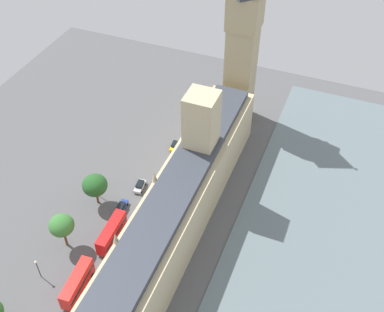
{
  "coord_description": "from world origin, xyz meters",
  "views": [
    {
      "loc": [
        -30.35,
        62.91,
        87.86
      ],
      "look_at": [
        1.0,
        -15.81,
        8.23
      ],
      "focal_mm": 44.35,
      "sensor_mm": 36.0,
      "label": 1
    }
  ],
  "objects_px": {
    "car_silver_far_end": "(140,186)",
    "street_lamp_slot_10": "(37,266)",
    "parliament_building": "(180,201)",
    "car_yellow_cab_midblock": "(175,146)",
    "plane_tree_corner": "(95,185)",
    "double_decker_bus_under_trees": "(112,233)",
    "double_decker_bus_opposite_hall": "(77,283)",
    "pedestrian_near_tower": "(191,139)",
    "street_lamp_by_river_gate": "(95,182)",
    "car_blue_kerbside": "(121,207)",
    "clock_tower": "(243,35)",
    "plane_tree_leading": "(62,226)"
  },
  "relations": [
    {
      "from": "car_silver_far_end",
      "to": "street_lamp_slot_10",
      "type": "height_order",
      "value": "street_lamp_slot_10"
    },
    {
      "from": "parliament_building",
      "to": "car_yellow_cab_midblock",
      "type": "xyz_separation_m",
      "value": [
        11.83,
        -23.83,
        -7.22
      ]
    },
    {
      "from": "parliament_building",
      "to": "plane_tree_corner",
      "type": "xyz_separation_m",
      "value": [
        21.46,
        1.3,
        -1.99
      ]
    },
    {
      "from": "double_decker_bus_under_trees",
      "to": "street_lamp_slot_10",
      "type": "xyz_separation_m",
      "value": [
        9.55,
        14.18,
        1.39
      ]
    },
    {
      "from": "parliament_building",
      "to": "car_yellow_cab_midblock",
      "type": "height_order",
      "value": "parliament_building"
    },
    {
      "from": "car_yellow_cab_midblock",
      "to": "double_decker_bus_opposite_hall",
      "type": "relative_size",
      "value": 0.41
    },
    {
      "from": "parliament_building",
      "to": "pedestrian_near_tower",
      "type": "height_order",
      "value": "parliament_building"
    },
    {
      "from": "street_lamp_by_river_gate",
      "to": "street_lamp_slot_10",
      "type": "distance_m",
      "value": 24.83
    },
    {
      "from": "car_blue_kerbside",
      "to": "street_lamp_by_river_gate",
      "type": "height_order",
      "value": "street_lamp_by_river_gate"
    },
    {
      "from": "car_yellow_cab_midblock",
      "to": "car_blue_kerbside",
      "type": "height_order",
      "value": "same"
    },
    {
      "from": "double_decker_bus_opposite_hall",
      "to": "street_lamp_slot_10",
      "type": "height_order",
      "value": "street_lamp_slot_10"
    },
    {
      "from": "parliament_building",
      "to": "double_decker_bus_under_trees",
      "type": "bearing_deg",
      "value": 38.26
    },
    {
      "from": "car_blue_kerbside",
      "to": "pedestrian_near_tower",
      "type": "height_order",
      "value": "car_blue_kerbside"
    },
    {
      "from": "car_silver_far_end",
      "to": "double_decker_bus_under_trees",
      "type": "relative_size",
      "value": 0.44
    },
    {
      "from": "double_decker_bus_under_trees",
      "to": "street_lamp_slot_10",
      "type": "bearing_deg",
      "value": 53.91
    },
    {
      "from": "street_lamp_by_river_gate",
      "to": "car_silver_far_end",
      "type": "bearing_deg",
      "value": -145.32
    },
    {
      "from": "clock_tower",
      "to": "plane_tree_corner",
      "type": "xyz_separation_m",
      "value": [
        21.08,
        45.2,
        -20.39
      ]
    },
    {
      "from": "parliament_building",
      "to": "car_blue_kerbside",
      "type": "distance_m",
      "value": 16.74
    },
    {
      "from": "pedestrian_near_tower",
      "to": "plane_tree_leading",
      "type": "relative_size",
      "value": 0.18
    },
    {
      "from": "parliament_building",
      "to": "double_decker_bus_opposite_hall",
      "type": "bearing_deg",
      "value": 61.54
    },
    {
      "from": "plane_tree_corner",
      "to": "street_lamp_slot_10",
      "type": "distance_m",
      "value": 22.96
    },
    {
      "from": "pedestrian_near_tower",
      "to": "double_decker_bus_opposite_hall",
      "type": "bearing_deg",
      "value": 179.91
    },
    {
      "from": "street_lamp_by_river_gate",
      "to": "double_decker_bus_opposite_hall",
      "type": "bearing_deg",
      "value": 111.82
    },
    {
      "from": "pedestrian_near_tower",
      "to": "plane_tree_leading",
      "type": "xyz_separation_m",
      "value": [
        12.91,
        43.21,
        6.11
      ]
    },
    {
      "from": "double_decker_bus_opposite_hall",
      "to": "car_silver_far_end",
      "type": "bearing_deg",
      "value": 87.41
    },
    {
      "from": "plane_tree_corner",
      "to": "parliament_building",
      "type": "bearing_deg",
      "value": -176.52
    },
    {
      "from": "street_lamp_by_river_gate",
      "to": "plane_tree_leading",
      "type": "bearing_deg",
      "value": 94.41
    },
    {
      "from": "pedestrian_near_tower",
      "to": "street_lamp_by_river_gate",
      "type": "xyz_separation_m",
      "value": [
        14.12,
        27.59,
        3.96
      ]
    },
    {
      "from": "car_yellow_cab_midblock",
      "to": "car_silver_far_end",
      "type": "distance_m",
      "value": 17.23
    },
    {
      "from": "clock_tower",
      "to": "car_blue_kerbside",
      "type": "xyz_separation_m",
      "value": [
        14.68,
        45.11,
        -25.61
      ]
    },
    {
      "from": "car_yellow_cab_midblock",
      "to": "double_decker_bus_under_trees",
      "type": "distance_m",
      "value": 33.86
    },
    {
      "from": "car_blue_kerbside",
      "to": "car_silver_far_end",
      "type": "bearing_deg",
      "value": 78.08
    },
    {
      "from": "double_decker_bus_under_trees",
      "to": "car_yellow_cab_midblock",
      "type": "bearing_deg",
      "value": -93.52
    },
    {
      "from": "plane_tree_leading",
      "to": "car_yellow_cab_midblock",
      "type": "bearing_deg",
      "value": -104.12
    },
    {
      "from": "clock_tower",
      "to": "plane_tree_corner",
      "type": "relative_size",
      "value": 5.89
    },
    {
      "from": "parliament_building",
      "to": "double_decker_bus_under_trees",
      "type": "height_order",
      "value": "parliament_building"
    },
    {
      "from": "car_blue_kerbside",
      "to": "double_decker_bus_under_trees",
      "type": "relative_size",
      "value": 0.45
    },
    {
      "from": "double_decker_bus_under_trees",
      "to": "plane_tree_corner",
      "type": "xyz_separation_m",
      "value": [
        8.81,
        -8.67,
        3.48
      ]
    },
    {
      "from": "parliament_building",
      "to": "clock_tower",
      "type": "xyz_separation_m",
      "value": [
        0.37,
        -43.89,
        18.39
      ]
    },
    {
      "from": "car_blue_kerbside",
      "to": "pedestrian_near_tower",
      "type": "bearing_deg",
      "value": 73.24
    },
    {
      "from": "double_decker_bus_under_trees",
      "to": "double_decker_bus_opposite_hall",
      "type": "relative_size",
      "value": 0.99
    },
    {
      "from": "clock_tower",
      "to": "car_yellow_cab_midblock",
      "type": "height_order",
      "value": "clock_tower"
    },
    {
      "from": "double_decker_bus_under_trees",
      "to": "street_lamp_by_river_gate",
      "type": "relative_size",
      "value": 1.55
    },
    {
      "from": "car_yellow_cab_midblock",
      "to": "car_silver_far_end",
      "type": "relative_size",
      "value": 0.95
    },
    {
      "from": "double_decker_bus_opposite_hall",
      "to": "street_lamp_slot_10",
      "type": "xyz_separation_m",
      "value": [
        9.24,
        0.24,
        1.39
      ]
    },
    {
      "from": "car_silver_far_end",
      "to": "street_lamp_by_river_gate",
      "type": "relative_size",
      "value": 0.68
    },
    {
      "from": "double_decker_bus_under_trees",
      "to": "plane_tree_leading",
      "type": "height_order",
      "value": "plane_tree_leading"
    },
    {
      "from": "car_silver_far_end",
      "to": "double_decker_bus_opposite_hall",
      "type": "xyz_separation_m",
      "value": [
        -1.06,
        30.64,
        1.75
      ]
    },
    {
      "from": "street_lamp_slot_10",
      "to": "pedestrian_near_tower",
      "type": "bearing_deg",
      "value": -104.47
    },
    {
      "from": "car_yellow_cab_midblock",
      "to": "plane_tree_leading",
      "type": "distance_m",
      "value": 40.44
    }
  ]
}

